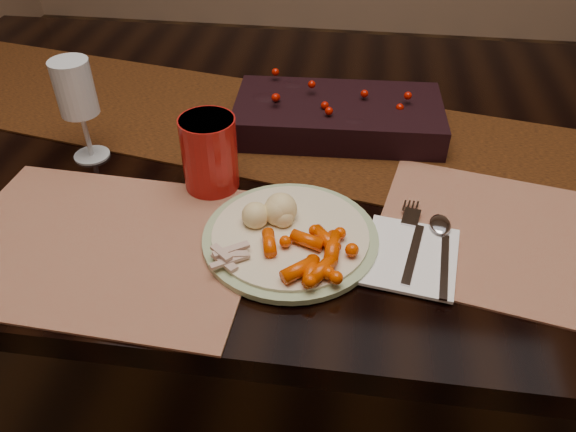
# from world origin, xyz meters

# --- Properties ---
(floor) EXTENTS (5.00, 5.00, 0.00)m
(floor) POSITION_xyz_m (0.00, 0.00, 0.00)
(floor) COLOR black
(floor) RESTS_ON ground
(dining_table) EXTENTS (1.80, 1.00, 0.75)m
(dining_table) POSITION_xyz_m (0.00, 0.00, 0.38)
(dining_table) COLOR black
(dining_table) RESTS_ON floor
(table_runner) EXTENTS (1.67, 0.64, 0.00)m
(table_runner) POSITION_xyz_m (-0.05, 0.01, 0.75)
(table_runner) COLOR brown
(table_runner) RESTS_ON dining_table
(centerpiece) EXTENTS (0.38, 0.21, 0.07)m
(centerpiece) POSITION_xyz_m (0.02, 0.02, 0.79)
(centerpiece) COLOR black
(centerpiece) RESTS_ON table_runner
(placemat_main) EXTENTS (0.46, 0.37, 0.00)m
(placemat_main) POSITION_xyz_m (0.30, -0.25, 0.75)
(placemat_main) COLOR #94664C
(placemat_main) RESTS_ON dining_table
(placemat_second) EXTENTS (0.44, 0.33, 0.00)m
(placemat_second) POSITION_xyz_m (-0.28, -0.33, 0.75)
(placemat_second) COLOR brown
(placemat_second) RESTS_ON dining_table
(dinner_plate) EXTENTS (0.31, 0.31, 0.01)m
(dinner_plate) POSITION_xyz_m (-0.02, -0.29, 0.76)
(dinner_plate) COLOR beige
(dinner_plate) RESTS_ON placemat_main
(baby_carrots) EXTENTS (0.14, 0.13, 0.02)m
(baby_carrots) POSITION_xyz_m (-0.00, -0.34, 0.78)
(baby_carrots) COLOR #D83E00
(baby_carrots) RESTS_ON dinner_plate
(mashed_potatoes) EXTENTS (0.09, 0.09, 0.04)m
(mashed_potatoes) POSITION_xyz_m (-0.06, -0.26, 0.79)
(mashed_potatoes) COLOR beige
(mashed_potatoes) RESTS_ON dinner_plate
(turkey_shreds) EXTENTS (0.07, 0.06, 0.01)m
(turkey_shreds) POSITION_xyz_m (-0.10, -0.36, 0.78)
(turkey_shreds) COLOR beige
(turkey_shreds) RESTS_ON dinner_plate
(napkin) EXTENTS (0.14, 0.16, 0.00)m
(napkin) POSITION_xyz_m (0.14, -0.31, 0.76)
(napkin) COLOR white
(napkin) RESTS_ON placemat_main
(fork) EXTENTS (0.05, 0.16, 0.00)m
(fork) POSITION_xyz_m (0.15, -0.29, 0.76)
(fork) COLOR silver
(fork) RESTS_ON napkin
(spoon) EXTENTS (0.05, 0.16, 0.00)m
(spoon) POSITION_xyz_m (0.19, -0.30, 0.76)
(spoon) COLOR silver
(spoon) RESTS_ON napkin
(red_cup) EXTENTS (0.09, 0.09, 0.12)m
(red_cup) POSITION_xyz_m (-0.16, -0.18, 0.81)
(red_cup) COLOR #A21411
(red_cup) RESTS_ON placemat_main
(wine_glass) EXTENTS (0.08, 0.08, 0.17)m
(wine_glass) POSITION_xyz_m (-0.39, -0.12, 0.84)
(wine_glass) COLOR white
(wine_glass) RESTS_ON dining_table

